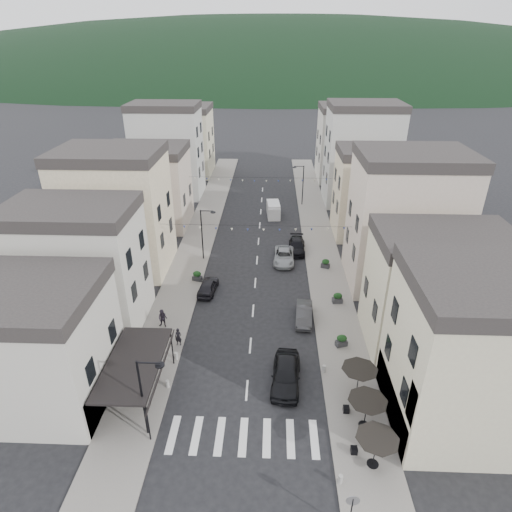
% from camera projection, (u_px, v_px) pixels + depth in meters
% --- Properties ---
extents(ground, '(700.00, 700.00, 0.00)m').
position_uv_depth(ground, '(241.00, 465.00, 25.38)').
color(ground, black).
rests_on(ground, ground).
extents(sidewalk_left, '(4.00, 76.00, 0.12)m').
position_uv_depth(sidewalk_left, '(200.00, 237.00, 54.01)').
color(sidewalk_left, slate).
rests_on(sidewalk_left, ground).
extents(sidewalk_right, '(4.00, 76.00, 0.12)m').
position_uv_depth(sidewalk_right, '(319.00, 238.00, 53.50)').
color(sidewalk_right, slate).
rests_on(sidewalk_right, ground).
extents(hill_backdrop, '(640.00, 360.00, 70.00)m').
position_uv_depth(hill_backdrop, '(272.00, 73.00, 291.62)').
color(hill_backdrop, black).
rests_on(hill_backdrop, ground).
extents(boutique_building, '(12.00, 8.00, 8.00)m').
position_uv_depth(boutique_building, '(14.00, 350.00, 28.51)').
color(boutique_building, beige).
rests_on(boutique_building, ground).
extents(bistro_building, '(10.00, 8.00, 10.00)m').
position_uv_depth(bistro_building, '(481.00, 360.00, 26.14)').
color(bistro_building, beige).
rests_on(bistro_building, ground).
extents(boutique_awning, '(3.77, 7.50, 3.28)m').
position_uv_depth(boutique_awning, '(138.00, 364.00, 28.64)').
color(boutique_awning, black).
rests_on(boutique_awning, ground).
extents(buildings_row_left, '(10.20, 54.16, 14.00)m').
position_uv_depth(buildings_row_left, '(151.00, 176.00, 56.57)').
color(buildings_row_left, beige).
rests_on(buildings_row_left, ground).
extents(buildings_row_right, '(10.20, 54.16, 14.50)m').
position_uv_depth(buildings_row_right, '(374.00, 180.00, 54.46)').
color(buildings_row_right, beige).
rests_on(buildings_row_right, ground).
extents(cafe_terrace, '(2.50, 8.10, 2.53)m').
position_uv_depth(cafe_terrace, '(367.00, 404.00, 26.52)').
color(cafe_terrace, black).
rests_on(cafe_terrace, ground).
extents(streetlamp_left_near, '(1.70, 0.56, 6.00)m').
position_uv_depth(streetlamp_left_near, '(146.00, 391.00, 25.66)').
color(streetlamp_left_near, black).
rests_on(streetlamp_left_near, ground).
extents(streetlamp_left_far, '(1.70, 0.56, 6.00)m').
position_uv_depth(streetlamp_left_far, '(204.00, 230.00, 46.96)').
color(streetlamp_left_far, black).
rests_on(streetlamp_left_far, ground).
extents(streetlamp_right_far, '(1.70, 0.56, 6.00)m').
position_uv_depth(streetlamp_right_far, '(301.00, 181.00, 62.53)').
color(streetlamp_right_far, black).
rests_on(streetlamp_right_far, ground).
extents(traffic_sign, '(0.70, 0.07, 2.70)m').
position_uv_depth(traffic_sign, '(352.00, 506.00, 21.19)').
color(traffic_sign, black).
rests_on(traffic_sign, ground).
extents(bollards, '(11.66, 10.26, 0.60)m').
position_uv_depth(bollards, '(246.00, 391.00, 30.07)').
color(bollards, gray).
rests_on(bollards, ground).
extents(bunting_near, '(19.00, 0.28, 0.62)m').
position_uv_depth(bunting_near, '(256.00, 229.00, 42.31)').
color(bunting_near, black).
rests_on(bunting_near, ground).
extents(bunting_far, '(19.00, 0.28, 0.62)m').
position_uv_depth(bunting_far, '(260.00, 180.00, 56.51)').
color(bunting_far, black).
rests_on(bunting_far, ground).
extents(parked_car_a, '(2.42, 5.20, 1.72)m').
position_uv_depth(parked_car_a, '(286.00, 374.00, 30.97)').
color(parked_car_a, black).
rests_on(parked_car_a, ground).
extents(parked_car_b, '(1.70, 4.12, 1.33)m').
position_uv_depth(parked_car_b, '(304.00, 314.00, 37.98)').
color(parked_car_b, '#302F32').
rests_on(parked_car_b, ground).
extents(parked_car_c, '(2.44, 4.96, 1.36)m').
position_uv_depth(parked_car_c, '(284.00, 256.00, 47.86)').
color(parked_car_c, gray).
rests_on(parked_car_c, ground).
extents(parked_car_d, '(2.03, 4.67, 1.34)m').
position_uv_depth(parked_car_d, '(297.00, 246.00, 50.21)').
color(parked_car_d, black).
rests_on(parked_car_d, ground).
extents(parked_car_e, '(1.95, 4.05, 1.34)m').
position_uv_depth(parked_car_e, '(208.00, 286.00, 42.17)').
color(parked_car_e, black).
rests_on(parked_car_e, ground).
extents(delivery_van, '(2.00, 4.35, 2.03)m').
position_uv_depth(delivery_van, '(273.00, 209.00, 59.92)').
color(delivery_van, silver).
rests_on(delivery_van, ground).
extents(pedestrian_a, '(0.62, 0.46, 1.56)m').
position_uv_depth(pedestrian_a, '(178.00, 337.00, 34.70)').
color(pedestrian_a, black).
rests_on(pedestrian_a, sidewalk_left).
extents(pedestrian_b, '(0.90, 0.74, 1.70)m').
position_uv_depth(pedestrian_b, '(163.00, 318.00, 36.87)').
color(pedestrian_b, '#27202B').
rests_on(pedestrian_b, sidewalk_left).
extents(planter_la, '(1.17, 0.89, 1.16)m').
position_uv_depth(planter_la, '(141.00, 371.00, 31.49)').
color(planter_la, '#29292B').
rests_on(planter_la, sidewalk_left).
extents(planter_lb, '(1.07, 0.78, 1.07)m').
position_uv_depth(planter_lb, '(197.00, 276.00, 44.02)').
color(planter_lb, '#2A2A2D').
rests_on(planter_lb, sidewalk_left).
extents(planter_ra, '(1.05, 0.79, 1.05)m').
position_uv_depth(planter_ra, '(342.00, 341.00, 34.72)').
color(planter_ra, '#2E2E30').
rests_on(planter_ra, sidewalk_right).
extents(planter_rb, '(1.00, 0.62, 1.06)m').
position_uv_depth(planter_rb, '(338.00, 298.00, 40.34)').
color(planter_rb, '#303033').
rests_on(planter_rb, sidewalk_right).
extents(planter_rc, '(1.04, 0.80, 1.03)m').
position_uv_depth(planter_rc, '(325.00, 263.00, 46.46)').
color(planter_rc, '#28282A').
rests_on(planter_rc, sidewalk_right).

